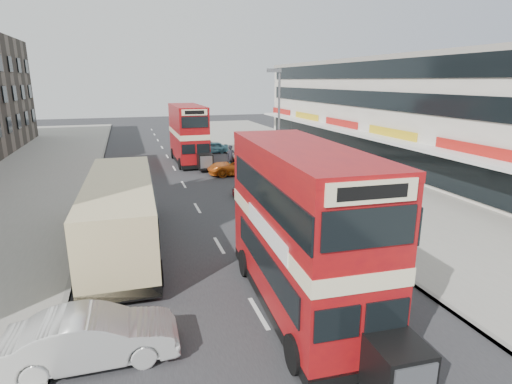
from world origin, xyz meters
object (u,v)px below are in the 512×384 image
object	(u,v)px
street_lamp	(278,118)
car_right_a	(264,186)
car_left_front	(93,337)
coach	(121,211)
cyclist	(231,164)
bus_main	(302,229)
pedestrian_near	(327,178)
bus_second	(188,134)
car_right_c	(212,148)
pedestrian_far	(258,146)
car_right_b	(237,166)

from	to	relation	value
street_lamp	car_right_a	world-z (taller)	street_lamp
street_lamp	car_left_front	xyz separation A→B (m)	(-11.46, -16.92, -4.05)
street_lamp	car_right_a	xyz separation A→B (m)	(-1.82, -2.49, -4.17)
coach	cyclist	xyz separation A→B (m)	(8.43, 13.56, -0.95)
street_lamp	cyclist	size ratio (longest dim) A/B	3.54
car_left_front	car_right_a	distance (m)	17.36
bus_main	coach	bearing A→B (deg)	-48.79
car_left_front	pedestrian_near	size ratio (longest dim) A/B	2.25
coach	cyclist	size ratio (longest dim) A/B	4.86
bus_second	car_right_a	size ratio (longest dim) A/B	2.16
car_right_c	pedestrian_far	size ratio (longest dim) A/B	1.82
car_right_c	pedestrian_far	world-z (taller)	pedestrian_far
street_lamp	car_right_b	world-z (taller)	street_lamp
car_right_c	cyclist	size ratio (longest dim) A/B	1.50
car_left_front	car_right_b	world-z (taller)	car_left_front
coach	car_right_a	xyz separation A→B (m)	(8.88, 6.37, -1.12)
bus_main	car_right_b	xyz separation A→B (m)	(3.15, 20.08, -2.09)
coach	car_right_a	distance (m)	10.99
car_right_b	car_right_c	bearing A→B (deg)	-177.62
car_right_b	pedestrian_far	bearing A→B (deg)	152.67
car_left_front	car_right_a	world-z (taller)	car_left_front
street_lamp	car_right_c	bearing A→B (deg)	97.32
coach	cyclist	distance (m)	16.00
car_right_a	car_right_b	size ratio (longest dim) A/B	0.88
car_right_a	cyclist	bearing A→B (deg)	-169.39
street_lamp	pedestrian_far	distance (m)	11.91
bus_main	car_right_c	xyz separation A→B (m)	(3.18, 30.56, -2.18)
bus_second	car_right_c	world-z (taller)	bus_second
car_right_c	pedestrian_far	bearing A→B (deg)	49.46
coach	pedestrian_near	bearing A→B (deg)	23.91
car_left_front	cyclist	distance (m)	23.50
car_right_c	cyclist	bearing A→B (deg)	-1.80
coach	car_right_c	xyz separation A→B (m)	(8.83, 23.46, -1.15)
car_right_b	pedestrian_near	size ratio (longest dim) A/B	2.44
bus_second	coach	world-z (taller)	bus_second
street_lamp	bus_main	bearing A→B (deg)	-107.60
bus_second	car_right_c	bearing A→B (deg)	-124.70
bus_second	car_left_front	bearing A→B (deg)	75.90
bus_second	cyclist	xyz separation A→B (m)	(2.58, -5.53, -1.87)
car_right_c	car_left_front	bearing A→B (deg)	-16.44
bus_second	pedestrian_near	bearing A→B (deg)	116.85
pedestrian_far	car_right_b	bearing A→B (deg)	-149.46
bus_second	pedestrian_far	bearing A→B (deg)	-173.13
car_right_b	car_right_c	distance (m)	10.48
coach	car_right_b	xyz separation A→B (m)	(8.79, 12.98, -1.07)
bus_main	car_left_front	world-z (taller)	bus_main
street_lamp	pedestrian_near	bearing A→B (deg)	-57.48
coach	pedestrian_near	size ratio (longest dim) A/B	5.66
pedestrian_near	cyclist	bearing A→B (deg)	-97.36
car_right_b	pedestrian_near	world-z (taller)	pedestrian_near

